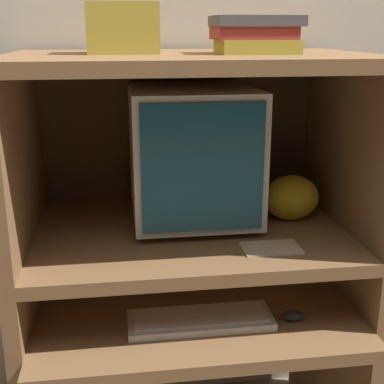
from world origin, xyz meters
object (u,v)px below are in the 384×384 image
object	(u,v)px
storage_box	(123,28)
mouse	(293,315)
snack_bag	(291,198)
book_stack	(255,34)
crt_monitor	(193,153)
keyboard	(202,319)

from	to	relation	value
storage_box	mouse	bearing A→B (deg)	-29.09
snack_bag	book_stack	bearing A→B (deg)	-154.31
storage_box	book_stack	bearing A→B (deg)	-8.84
book_stack	storage_box	world-z (taller)	storage_box
mouse	storage_box	xyz separation A→B (m)	(-0.43, 0.24, 0.75)
mouse	crt_monitor	bearing A→B (deg)	128.18
mouse	storage_box	distance (m)	0.90
book_stack	mouse	bearing A→B (deg)	-65.50
snack_bag	book_stack	xyz separation A→B (m)	(-0.15, -0.07, 0.48)
crt_monitor	snack_bag	bearing A→B (deg)	-7.66
snack_bag	storage_box	xyz separation A→B (m)	(-0.49, -0.02, 0.50)
crt_monitor	keyboard	distance (m)	0.48
keyboard	mouse	xyz separation A→B (m)	(0.25, -0.02, 0.00)
keyboard	snack_bag	world-z (taller)	snack_bag
crt_monitor	book_stack	xyz separation A→B (m)	(0.15, -0.11, 0.34)
snack_bag	keyboard	bearing A→B (deg)	-142.64
crt_monitor	book_stack	bearing A→B (deg)	-36.96
storage_box	crt_monitor	bearing A→B (deg)	16.87
crt_monitor	book_stack	size ratio (longest dim) A/B	1.79
keyboard	book_stack	size ratio (longest dim) A/B	1.73
keyboard	mouse	bearing A→B (deg)	-4.01
crt_monitor	mouse	bearing A→B (deg)	-51.82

